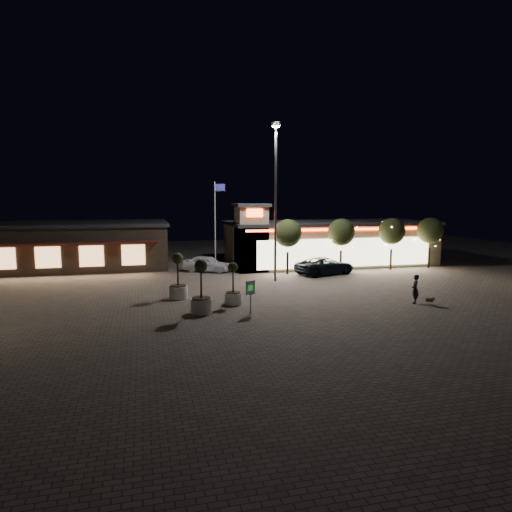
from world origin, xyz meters
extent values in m
plane|color=#675D54|center=(0.00, 0.00, 0.00)|extent=(90.00, 90.00, 0.00)
cube|color=gray|center=(10.00, 16.00, 2.00)|extent=(20.00, 8.00, 4.00)
cube|color=#262628|center=(10.00, 16.00, 4.15)|extent=(20.40, 8.40, 0.30)
cube|color=#FFF2BF|center=(10.00, 11.95, 1.60)|extent=(17.00, 0.12, 2.60)
cube|color=#FF3D14|center=(10.00, 11.92, 3.75)|extent=(19.00, 0.10, 0.18)
cube|color=gray|center=(1.30, 13.30, 2.90)|extent=(2.60, 2.60, 5.80)
cube|color=#262628|center=(1.30, 13.30, 5.95)|extent=(3.00, 3.00, 0.30)
cube|color=#FF3D14|center=(1.30, 11.95, 5.30)|extent=(1.40, 0.10, 0.70)
cube|color=#382D23|center=(-14.00, 20.00, 2.00)|extent=(16.00, 10.00, 4.00)
cube|color=#262628|center=(-14.00, 20.00, 4.15)|extent=(16.40, 10.40, 0.30)
cube|color=#591E19|center=(-14.00, 14.60, 2.80)|extent=(14.40, 0.80, 0.15)
cube|color=#FFB672|center=(-19.50, 14.95, 1.60)|extent=(2.00, 0.12, 1.80)
cube|color=#FFB672|center=(-16.00, 14.95, 1.60)|extent=(2.00, 0.12, 1.80)
cube|color=#FFB672|center=(-12.50, 14.95, 1.60)|extent=(2.00, 0.12, 1.80)
cube|color=#FFB672|center=(-9.00, 14.95, 1.60)|extent=(2.00, 0.12, 1.80)
cylinder|color=gray|center=(2.00, 8.00, 6.00)|extent=(0.20, 0.20, 12.00)
cube|color=gray|center=(2.00, 8.00, 12.20)|extent=(0.60, 0.40, 0.35)
cube|color=white|center=(2.00, 8.00, 12.00)|extent=(0.45, 0.30, 0.08)
cylinder|color=white|center=(-2.00, 13.00, 4.00)|extent=(0.10, 0.10, 8.00)
cube|color=navy|center=(-1.55, 13.00, 7.50)|extent=(0.90, 0.04, 0.60)
cylinder|color=#332319|center=(4.00, 11.00, 0.96)|extent=(0.20, 0.20, 1.92)
sphere|color=#2D3819|center=(4.00, 11.00, 3.58)|extent=(2.42, 2.42, 2.42)
cylinder|color=#332319|center=(9.00, 11.00, 0.96)|extent=(0.20, 0.20, 1.92)
sphere|color=#2D3819|center=(9.00, 11.00, 3.58)|extent=(2.42, 2.42, 2.42)
cylinder|color=#332319|center=(14.00, 11.00, 0.96)|extent=(0.20, 0.20, 1.92)
sphere|color=#2D3819|center=(14.00, 11.00, 3.58)|extent=(2.42, 2.42, 2.42)
cylinder|color=#332319|center=(18.00, 11.00, 0.96)|extent=(0.20, 0.20, 1.92)
sphere|color=#2D3819|center=(18.00, 11.00, 3.58)|extent=(2.42, 2.42, 2.42)
imported|color=black|center=(7.16, 10.17, 0.75)|extent=(5.87, 3.94, 1.49)
imported|color=white|center=(-2.61, 13.94, 0.74)|extent=(4.64, 3.47, 1.47)
imported|color=black|center=(8.30, -1.62, 0.91)|extent=(0.72, 0.79, 1.82)
cube|color=#59514C|center=(9.10, -1.98, 0.26)|extent=(0.44, 0.28, 0.22)
sphere|color=#59514C|center=(9.32, -2.06, 0.35)|extent=(0.20, 0.20, 0.20)
cylinder|color=silver|center=(-6.00, 3.43, 0.41)|extent=(1.23, 1.23, 0.82)
cylinder|color=black|center=(-6.00, 3.43, 0.84)|extent=(1.07, 1.07, 0.06)
cylinder|color=#332319|center=(-6.00, 3.43, 1.80)|extent=(0.10, 0.10, 1.85)
sphere|color=#2D3819|center=(-6.00, 3.43, 2.67)|extent=(0.72, 0.72, 0.72)
cylinder|color=silver|center=(-5.00, -0.79, 0.42)|extent=(1.26, 1.26, 0.84)
cylinder|color=black|center=(-5.00, -0.79, 0.86)|extent=(1.09, 1.09, 0.06)
cylinder|color=#332319|center=(-5.00, -0.79, 1.84)|extent=(0.10, 0.10, 1.89)
sphere|color=#2D3819|center=(-5.00, -0.79, 2.73)|extent=(0.73, 0.73, 0.73)
cylinder|color=silver|center=(-2.80, 0.95, 0.36)|extent=(1.07, 1.07, 0.71)
cylinder|color=black|center=(-2.80, 0.95, 0.73)|extent=(0.93, 0.93, 0.05)
cylinder|color=#332319|center=(-2.80, 0.95, 1.56)|extent=(0.09, 0.09, 1.60)
sphere|color=#2D3819|center=(-2.80, 0.95, 2.32)|extent=(0.62, 0.62, 0.62)
cylinder|color=gray|center=(-2.27, -1.49, 0.57)|extent=(0.08, 0.08, 1.14)
cube|color=white|center=(-2.27, -1.49, 1.48)|extent=(0.59, 0.30, 0.81)
cube|color=green|center=(-2.27, -1.53, 1.48)|extent=(0.31, 0.15, 0.33)
camera|label=1|loc=(-8.15, -26.40, 6.53)|focal=32.00mm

